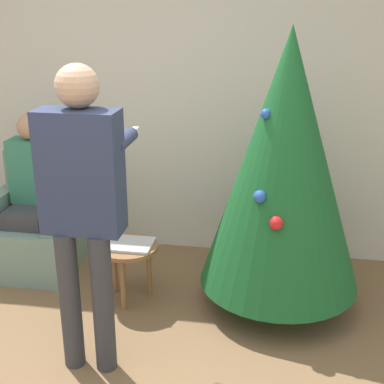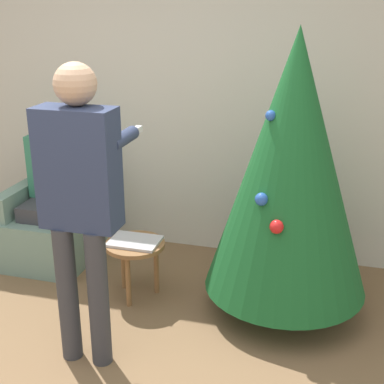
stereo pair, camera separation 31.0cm
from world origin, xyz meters
name	(u,v)px [view 1 (the left image)]	position (x,y,z in m)	size (l,w,h in m)	color
wall_back	(163,90)	(0.00, 2.23, 1.35)	(8.00, 0.06, 2.70)	beige
christmas_tree	(285,163)	(0.98, 1.39, 1.04)	(1.08, 1.08, 1.90)	brown
armchair	(38,228)	(-0.93, 1.69, 0.31)	(0.64, 0.71, 0.89)	gray
person_seated	(32,187)	(-0.93, 1.66, 0.67)	(0.36, 0.46, 1.23)	#38383D
person_standing	(82,195)	(-0.08, 0.58, 1.05)	(0.45, 0.57, 1.74)	#38383D
side_stool	(128,253)	(-0.06, 1.29, 0.36)	(0.42, 0.42, 0.42)	olive
laptop	(128,244)	(-0.06, 1.29, 0.43)	(0.35, 0.26, 0.02)	silver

